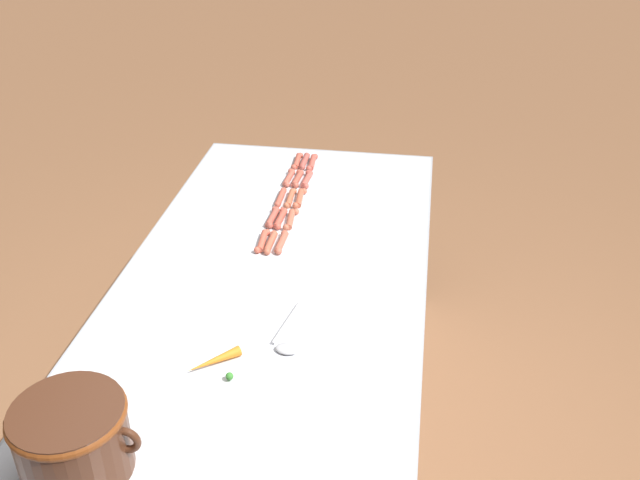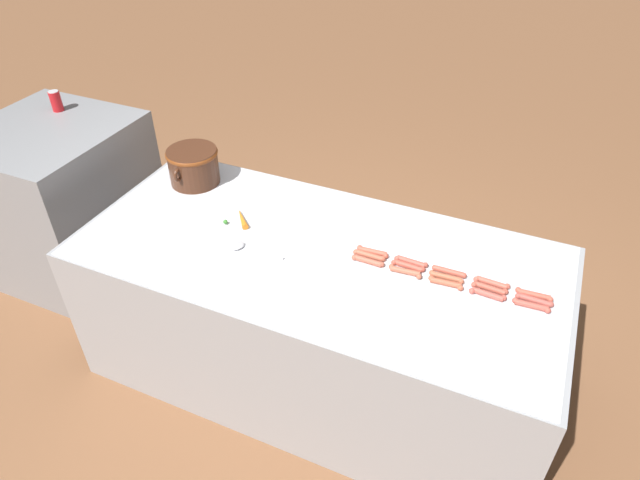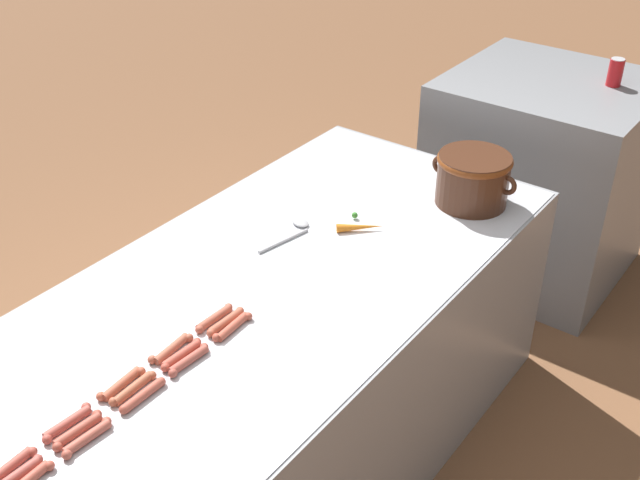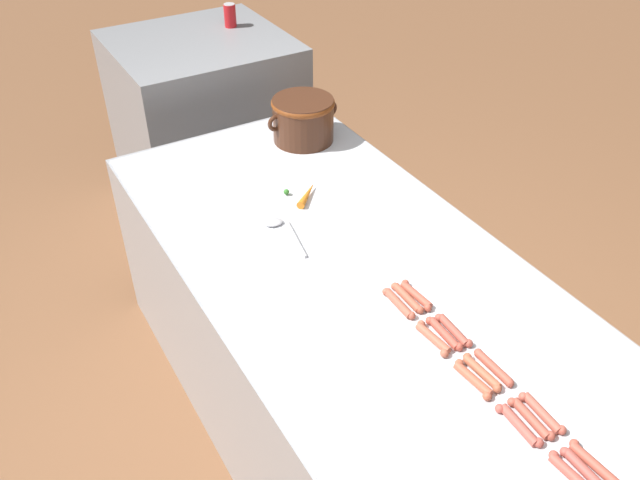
{
  "view_description": "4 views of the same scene",
  "coord_description": "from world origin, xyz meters",
  "px_view_note": "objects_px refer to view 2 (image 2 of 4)",
  "views": [
    {
      "loc": [
        -0.48,
        1.99,
        2.23
      ],
      "look_at": [
        -0.14,
        -0.22,
        0.9
      ],
      "focal_mm": 40.29,
      "sensor_mm": 36.0,
      "label": 1
    },
    {
      "loc": [
        -1.86,
        -0.83,
        2.48
      ],
      "look_at": [
        0.02,
        -0.01,
        0.9
      ],
      "focal_mm": 31.38,
      "sensor_mm": 36.0,
      "label": 2
    },
    {
      "loc": [
        1.38,
        -1.55,
        2.32
      ],
      "look_at": [
        0.04,
        0.24,
        0.9
      ],
      "focal_mm": 43.9,
      "sensor_mm": 36.0,
      "label": 3
    },
    {
      "loc": [
        -0.99,
        -1.46,
        2.28
      ],
      "look_at": [
        -0.09,
        0.07,
        0.94
      ],
      "focal_mm": 37.15,
      "sensor_mm": 36.0,
      "label": 4
    }
  ],
  "objects_px": {
    "hot_dog_0": "(531,305)",
    "hot_dog_3": "(405,271)",
    "hot_dog_8": "(408,266)",
    "serving_spoon": "(247,247)",
    "hot_dog_6": "(490,288)",
    "carrot": "(241,218)",
    "hot_dog_9": "(369,255)",
    "hot_dog_14": "(373,252)",
    "hot_dog_13": "(411,262)",
    "hot_dog_7": "(446,277)",
    "hot_dog_12": "(449,272)",
    "hot_dog_4": "(368,261)",
    "soda_can": "(56,101)",
    "hot_dog_10": "(534,295)",
    "back_cabinet": "(65,201)",
    "hot_dog_5": "(534,300)",
    "hot_dog_1": "(488,294)",
    "hot_dog_2": "(446,283)",
    "hot_dog_11": "(492,283)",
    "bean_pot": "(193,164)"
  },
  "relations": [
    {
      "from": "hot_dog_7",
      "to": "hot_dog_14",
      "type": "bearing_deg",
      "value": 83.96
    },
    {
      "from": "hot_dog_6",
      "to": "carrot",
      "type": "bearing_deg",
      "value": 89.12
    },
    {
      "from": "hot_dog_8",
      "to": "soda_can",
      "type": "distance_m",
      "value": 2.41
    },
    {
      "from": "hot_dog_13",
      "to": "hot_dog_7",
      "type": "bearing_deg",
      "value": -102.72
    },
    {
      "from": "hot_dog_2",
      "to": "hot_dog_6",
      "type": "bearing_deg",
      "value": -76.98
    },
    {
      "from": "carrot",
      "to": "hot_dog_11",
      "type": "bearing_deg",
      "value": -89.08
    },
    {
      "from": "hot_dog_14",
      "to": "hot_dog_2",
      "type": "bearing_deg",
      "value": -101.83
    },
    {
      "from": "hot_dog_5",
      "to": "hot_dog_6",
      "type": "xyz_separation_m",
      "value": [
        -0.0,
        0.18,
        0.0
      ]
    },
    {
      "from": "hot_dog_9",
      "to": "serving_spoon",
      "type": "relative_size",
      "value": 0.58
    },
    {
      "from": "hot_dog_13",
      "to": "hot_dog_11",
      "type": "bearing_deg",
      "value": -89.44
    },
    {
      "from": "hot_dog_0",
      "to": "hot_dog_7",
      "type": "height_order",
      "value": "same"
    },
    {
      "from": "hot_dog_4",
      "to": "soda_can",
      "type": "bearing_deg",
      "value": 79.08
    },
    {
      "from": "hot_dog_3",
      "to": "hot_dog_9",
      "type": "bearing_deg",
      "value": 77.77
    },
    {
      "from": "hot_dog_7",
      "to": "hot_dog_12",
      "type": "bearing_deg",
      "value": -3.51
    },
    {
      "from": "hot_dog_9",
      "to": "hot_dog_14",
      "type": "relative_size",
      "value": 1.0
    },
    {
      "from": "hot_dog_11",
      "to": "hot_dog_12",
      "type": "relative_size",
      "value": 1.0
    },
    {
      "from": "bean_pot",
      "to": "soda_can",
      "type": "height_order",
      "value": "soda_can"
    },
    {
      "from": "hot_dog_0",
      "to": "hot_dog_3",
      "type": "relative_size",
      "value": 1.0
    },
    {
      "from": "hot_dog_14",
      "to": "serving_spoon",
      "type": "bearing_deg",
      "value": 109.91
    },
    {
      "from": "carrot",
      "to": "soda_can",
      "type": "height_order",
      "value": "soda_can"
    },
    {
      "from": "hot_dog_7",
      "to": "hot_dog_8",
      "type": "relative_size",
      "value": 1.0
    },
    {
      "from": "hot_dog_6",
      "to": "hot_dog_4",
      "type": "bearing_deg",
      "value": 94.01
    },
    {
      "from": "hot_dog_6",
      "to": "hot_dog_13",
      "type": "distance_m",
      "value": 0.36
    },
    {
      "from": "hot_dog_4",
      "to": "soda_can",
      "type": "distance_m",
      "value": 2.24
    },
    {
      "from": "hot_dog_1",
      "to": "hot_dog_11",
      "type": "distance_m",
      "value": 0.08
    },
    {
      "from": "hot_dog_6",
      "to": "hot_dog_8",
      "type": "relative_size",
      "value": 1.0
    },
    {
      "from": "hot_dog_2",
      "to": "hot_dog_3",
      "type": "relative_size",
      "value": 1.0
    },
    {
      "from": "hot_dog_14",
      "to": "soda_can",
      "type": "distance_m",
      "value": 2.22
    },
    {
      "from": "soda_can",
      "to": "carrot",
      "type": "bearing_deg",
      "value": -103.76
    },
    {
      "from": "hot_dog_6",
      "to": "hot_dog_9",
      "type": "relative_size",
      "value": 1.0
    },
    {
      "from": "hot_dog_4",
      "to": "hot_dog_10",
      "type": "height_order",
      "value": "same"
    },
    {
      "from": "hot_dog_8",
      "to": "serving_spoon",
      "type": "xyz_separation_m",
      "value": [
        -0.17,
        0.73,
        -0.0
      ]
    },
    {
      "from": "hot_dog_1",
      "to": "hot_dog_14",
      "type": "distance_m",
      "value": 0.55
    },
    {
      "from": "hot_dog_0",
      "to": "hot_dog_8",
      "type": "height_order",
      "value": "same"
    },
    {
      "from": "hot_dog_10",
      "to": "carrot",
      "type": "xyz_separation_m",
      "value": [
        -0.02,
        1.42,
        0.0
      ]
    },
    {
      "from": "hot_dog_2",
      "to": "hot_dog_14",
      "type": "bearing_deg",
      "value": 78.17
    },
    {
      "from": "hot_dog_2",
      "to": "soda_can",
      "type": "height_order",
      "value": "soda_can"
    },
    {
      "from": "hot_dog_5",
      "to": "hot_dog_12",
      "type": "relative_size",
      "value": 1.0
    },
    {
      "from": "hot_dog_6",
      "to": "serving_spoon",
      "type": "relative_size",
      "value": 0.58
    },
    {
      "from": "carrot",
      "to": "hot_dog_14",
      "type": "bearing_deg",
      "value": -88.74
    },
    {
      "from": "hot_dog_0",
      "to": "hot_dog_14",
      "type": "distance_m",
      "value": 0.72
    },
    {
      "from": "hot_dog_7",
      "to": "hot_dog_8",
      "type": "distance_m",
      "value": 0.18
    },
    {
      "from": "hot_dog_7",
      "to": "bean_pot",
      "type": "distance_m",
      "value": 1.49
    },
    {
      "from": "hot_dog_9",
      "to": "hot_dog_13",
      "type": "xyz_separation_m",
      "value": [
        0.03,
        -0.19,
        0.0
      ]
    },
    {
      "from": "hot_dog_14",
      "to": "hot_dog_3",
      "type": "bearing_deg",
      "value": -112.03
    },
    {
      "from": "hot_dog_7",
      "to": "hot_dog_13",
      "type": "xyz_separation_m",
      "value": [
        0.04,
        0.17,
        0.0
      ]
    },
    {
      "from": "hot_dog_0",
      "to": "hot_dog_7",
      "type": "bearing_deg",
      "value": 84.93
    },
    {
      "from": "hot_dog_0",
      "to": "hot_dog_3",
      "type": "bearing_deg",
      "value": 90.27
    },
    {
      "from": "back_cabinet",
      "to": "hot_dog_9",
      "type": "relative_size",
      "value": 6.44
    },
    {
      "from": "hot_dog_11",
      "to": "hot_dog_13",
      "type": "height_order",
      "value": "same"
    }
  ]
}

